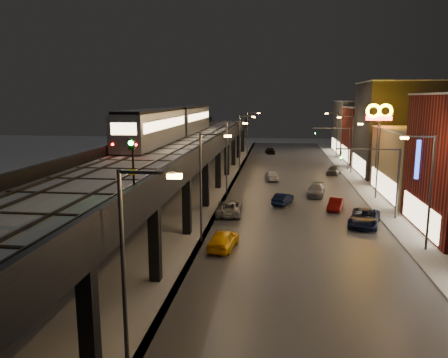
{
  "coord_description": "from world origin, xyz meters",
  "views": [
    {
      "loc": [
        5.37,
        -21.02,
        11.71
      ],
      "look_at": [
        0.96,
        14.89,
        5.0
      ],
      "focal_mm": 35.0,
      "sensor_mm": 36.0,
      "label": 1
    }
  ],
  "objects": [
    {
      "name": "under_viaduct_pavement",
      "position": [
        -6.0,
        35.0,
        0.03
      ],
      "size": [
        11.0,
        120.0,
        0.06
      ],
      "primitive_type": "cube",
      "color": "#9FA1A8",
      "rests_on": "ground"
    },
    {
      "name": "viaduct_trackbed",
      "position": [
        -6.01,
        31.97,
        6.39
      ],
      "size": [
        8.4,
        100.0,
        0.32
      ],
      "color": "#B2B7C1",
      "rests_on": "elevated_viaduct"
    },
    {
      "name": "building_e",
      "position": [
        23.99,
        62.0,
        5.08
      ],
      "size": [
        12.2,
        12.2,
        10.16
      ],
      "color": "#5D1711",
      "rests_on": "ground"
    },
    {
      "name": "streetlight_left_4",
      "position": [
        -0.43,
        67.0,
        5.24
      ],
      "size": [
        2.57,
        0.28,
        9.0
      ],
      "color": "#38383A",
      "rests_on": "ground"
    },
    {
      "name": "streetlight_right_1",
      "position": [
        16.73,
        13.0,
        5.24
      ],
      "size": [
        2.56,
        0.28,
        9.0
      ],
      "color": "#38383A",
      "rests_on": "ground"
    },
    {
      "name": "streetlight_left_3",
      "position": [
        -0.43,
        49.0,
        5.24
      ],
      "size": [
        2.57,
        0.28,
        9.0
      ],
      "color": "#38383A",
      "rests_on": "ground"
    },
    {
      "name": "building_c",
      "position": [
        23.99,
        32.0,
        4.08
      ],
      "size": [
        12.2,
        15.2,
        8.16
      ],
      "color": "#79684A",
      "rests_on": "ground"
    },
    {
      "name": "streetlight_left_2",
      "position": [
        -0.43,
        31.0,
        5.24
      ],
      "size": [
        2.57,
        0.28,
        9.0
      ],
      "color": "#38383A",
      "rests_on": "ground"
    },
    {
      "name": "car_onc_white",
      "position": [
        10.14,
        31.64,
        0.69
      ],
      "size": [
        2.66,
        4.98,
        1.37
      ],
      "primitive_type": "imported",
      "rotation": [
        0.0,
        0.0,
        -0.16
      ],
      "color": "slate",
      "rests_on": "ground"
    },
    {
      "name": "streetlight_right_3",
      "position": [
        16.73,
        49.0,
        5.24
      ],
      "size": [
        2.56,
        0.28,
        9.0
      ],
      "color": "#38383A",
      "rests_on": "ground"
    },
    {
      "name": "car_taxi",
      "position": [
        1.33,
        11.52,
        0.74
      ],
      "size": [
        2.38,
        4.58,
        1.49
      ],
      "primitive_type": "imported",
      "rotation": [
        0.0,
        0.0,
        2.99
      ],
      "color": "#EEAA09",
      "rests_on": "ground"
    },
    {
      "name": "viaduct_parapet_streetside",
      "position": [
        -1.65,
        32.0,
        6.85
      ],
      "size": [
        0.3,
        100.0,
        1.1
      ],
      "primitive_type": "cube",
      "color": "black",
      "rests_on": "elevated_viaduct"
    },
    {
      "name": "building_d",
      "position": [
        23.99,
        48.0,
        7.08
      ],
      "size": [
        12.2,
        13.2,
        14.16
      ],
      "color": "black",
      "rests_on": "ground"
    },
    {
      "name": "traffic_light_rig_a",
      "position": [
        15.84,
        22.0,
        4.5
      ],
      "size": [
        6.1,
        0.34,
        7.0
      ],
      "color": "#38383A",
      "rests_on": "ground"
    },
    {
      "name": "building_f",
      "position": [
        23.99,
        76.0,
        5.58
      ],
      "size": [
        12.2,
        16.2,
        11.16
      ],
      "color": "#444444",
      "rests_on": "ground"
    },
    {
      "name": "rail_signal",
      "position": [
        -2.1,
        0.7,
        8.75
      ],
      "size": [
        0.35,
        0.43,
        3.0
      ],
      "color": "black",
      "rests_on": "viaduct_trackbed"
    },
    {
      "name": "ground",
      "position": [
        0.0,
        0.0,
        0.0
      ],
      "size": [
        220.0,
        220.0,
        0.0
      ],
      "primitive_type": "plane",
      "color": "silver"
    },
    {
      "name": "traffic_light_rig_b",
      "position": [
        15.84,
        52.0,
        4.5
      ],
      "size": [
        6.1,
        0.34,
        7.0
      ],
      "color": "#38383A",
      "rests_on": "ground"
    },
    {
      "name": "car_far_white",
      "position": [
        3.83,
        72.05,
        0.68
      ],
      "size": [
        2.4,
        4.26,
        1.37
      ],
      "primitive_type": "imported",
      "rotation": [
        0.0,
        0.0,
        3.35
      ],
      "color": "black",
      "rests_on": "ground"
    },
    {
      "name": "streetlight_left_0",
      "position": [
        -0.43,
        -5.0,
        5.24
      ],
      "size": [
        2.57,
        0.28,
        9.0
      ],
      "color": "#38383A",
      "rests_on": "ground"
    },
    {
      "name": "sign_carwash",
      "position": [
        18.5,
        19.54,
        5.67
      ],
      "size": [
        1.55,
        0.35,
        8.06
      ],
      "color": "#38383A",
      "rests_on": "ground"
    },
    {
      "name": "car_onc_silver",
      "position": [
        11.64,
        24.98,
        0.63
      ],
      "size": [
        2.25,
        4.04,
        1.26
      ],
      "primitive_type": "imported",
      "rotation": [
        0.0,
        0.0,
        -0.25
      ],
      "color": "#6C0B08",
      "rests_on": "ground"
    },
    {
      "name": "sidewalk_right",
      "position": [
        17.5,
        35.0,
        0.07
      ],
      "size": [
        4.0,
        120.0,
        0.14
      ],
      "primitive_type": "cube",
      "color": "#9FA1A8",
      "rests_on": "ground"
    },
    {
      "name": "car_onc_red",
      "position": [
        14.15,
        47.21,
        0.74
      ],
      "size": [
        2.91,
        4.64,
        1.47
      ],
      "primitive_type": "imported",
      "rotation": [
        0.0,
        0.0,
        -0.29
      ],
      "color": "#414243",
      "rests_on": "ground"
    },
    {
      "name": "car_near_white",
      "position": [
        6.11,
        26.84,
        0.64
      ],
      "size": [
        2.56,
        4.11,
        1.28
      ],
      "primitive_type": "imported",
      "rotation": [
        0.0,
        0.0,
        2.8
      ],
      "color": "black",
      "rests_on": "ground"
    },
    {
      "name": "streetlight_right_4",
      "position": [
        16.73,
        67.0,
        5.24
      ],
      "size": [
        2.56,
        0.28,
        9.0
      ],
      "color": "#38383A",
      "rests_on": "ground"
    },
    {
      "name": "streetlight_left_1",
      "position": [
        -0.43,
        13.0,
        5.24
      ],
      "size": [
        2.57,
        0.28,
        9.0
      ],
      "color": "#38383A",
      "rests_on": "ground"
    },
    {
      "name": "car_mid_dark",
      "position": [
        4.67,
        41.38,
        0.64
      ],
      "size": [
        2.22,
        4.58,
        1.29
      ],
      "primitive_type": "imported",
      "rotation": [
        0.0,
        0.0,
        3.24
      ],
      "color": "silver",
      "rests_on": "ground"
    },
    {
      "name": "car_onc_dark",
      "position": [
        13.51,
        19.28,
        0.76
      ],
      "size": [
        3.96,
        5.97,
        1.52
      ],
      "primitive_type": "imported",
      "rotation": [
        0.0,
        0.0,
        -0.28
      ],
      "color": "black",
      "rests_on": "ground"
    },
    {
      "name": "car_mid_silver",
      "position": [
        0.64,
        21.75,
        0.74
      ],
      "size": [
        2.71,
        5.41,
        1.47
      ],
      "primitive_type": "imported",
      "rotation": [
        0.0,
        0.0,
        3.19
      ],
      "color": "gray",
      "rests_on": "ground"
    },
    {
      "name": "elevated_viaduct",
      "position": [
        -6.0,
        31.84,
        5.62
      ],
      "size": [
        9.0,
        100.0,
        6.3
      ],
      "color": "black",
      "rests_on": "ground"
    },
    {
      "name": "sign_mcdonalds",
      "position": [
        18.0,
        36.34,
        9.12
      ],
      "size": [
        3.27,
        0.49,
        11.03
      ],
      "color": "#38383A",
      "rests_on": "ground"
    },
    {
      "name": "streetlight_right_2",
      "position": [
        16.73,
        31.0,
        5.24
      ],
      "size": [
        2.56,
        0.28,
        9.0
      ],
      "color": "#38383A",
      "rests_on": "ground"
    },
    {
      "name": "road_surface",
      "position": [
        7.5,
        35.0,
        0.03
      ],
      "size": [
        17.0,
        120.0,
        0.06
      ],
      "primitive_type": "cube",
      "color": "#46474D",
      "rests_on": "ground"
    },
    {
      "name": "subway_train",
      "position": [
        -8.5,
        37.03,
        8.56
      ],
      "size": [
        3.25,
        39.79,
        3.9
      ],
      "color": "gray",
      "rests_on": "viaduct_trackbed"
    },
    {
      "name": "viaduct_parapet_far",
      "position": [
        -10.35,
        32.0,
        6.85
      ],
      "size": [
        0.3,
        100.0,
        1.1
      ],
      "primitive_type": "cube",
      "color": "black",
      "rests_on": "elevated_viaduct"
    }
  ]
}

